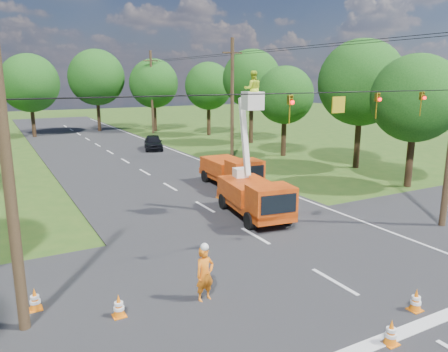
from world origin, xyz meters
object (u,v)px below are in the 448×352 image
tree_right_a (416,99)px  tree_right_d (252,79)px  traffic_cone_2 (251,211)px  traffic_cone_5 (35,299)px  traffic_cone_1 (416,300)px  pole_left (8,171)px  ground_worker (205,274)px  traffic_cone_3 (220,192)px  distant_car (153,142)px  tree_far_b (96,78)px  tree_right_e (208,86)px  tree_far_a (30,83)px  tree_right_b (361,83)px  tree_far_c (154,83)px  second_truck (232,171)px  pole_right_mid (232,98)px  tree_right_c (285,95)px  pole_right_far (152,92)px  traffic_cone_0 (391,333)px  bucket_truck (255,187)px  traffic_cone_4 (119,306)px

tree_right_a → tree_right_d: size_ratio=0.85×
traffic_cone_2 → traffic_cone_5: 11.22m
traffic_cone_1 → tree_right_a: size_ratio=0.09×
pole_left → traffic_cone_5: bearing=68.1°
ground_worker → traffic_cone_3: ground_worker is taller
distant_car → tree_far_b: 18.38m
tree_right_e → tree_far_a: size_ratio=0.91×
tree_right_b → tree_far_c: tree_right_b is taller
second_truck → pole_right_mid: 10.88m
ground_worker → tree_right_b: (19.40, 12.96, 5.55)m
pole_right_mid → tree_far_c: pole_right_mid is taller
pole_right_mid → tree_far_b: (-5.50, 25.00, 1.70)m
traffic_cone_1 → pole_left: 12.03m
tree_right_e → traffic_cone_3: bearing=-115.4°
tree_far_a → traffic_cone_2: bearing=-80.7°
traffic_cone_5 → tree_right_a: 23.77m
ground_worker → tree_right_a: (17.90, 6.96, 4.68)m
traffic_cone_3 → distant_car: bearing=82.1°
tree_right_c → pole_right_far: bearing=102.6°
traffic_cone_1 → tree_right_d: size_ratio=0.07×
pole_right_far → tree_right_d: pole_right_far is taller
traffic_cone_3 → traffic_cone_0: bearing=-100.7°
bucket_truck → traffic_cone_3: bearing=96.4°
traffic_cone_2 → distant_car: bearing=82.5°
traffic_cone_4 → ground_worker: bearing=-6.7°
pole_right_mid → tree_far_a: 26.69m
traffic_cone_4 → tree_right_a: bearing=18.0°
bucket_truck → pole_right_mid: bearing=72.7°
traffic_cone_2 → bucket_truck: bearing=10.0°
traffic_cone_0 → traffic_cone_4: 7.52m
second_truck → tree_right_c: 13.15m
pole_left → tree_far_b: 46.76m
tree_right_d → tree_right_e: (-1.00, 8.00, -0.87)m
pole_right_mid → traffic_cone_1: bearing=-107.3°
tree_far_a → tree_far_b: bearing=14.0°
bucket_truck → second_truck: size_ratio=1.31×
traffic_cone_4 → tree_right_b: size_ratio=0.07×
traffic_cone_1 → traffic_cone_2: size_ratio=1.00×
pole_right_far → tree_right_e: (5.30, -5.00, 0.70)m
ground_worker → traffic_cone_2: bearing=39.6°
second_truck → ground_worker: bearing=-120.7°
pole_right_far → tree_right_a: 34.37m
traffic_cone_5 → tree_right_c: (22.33, 18.07, 4.95)m
bucket_truck → tree_far_c: tree_far_c is taller
traffic_cone_3 → traffic_cone_4: size_ratio=1.00×
traffic_cone_2 → tree_right_d: size_ratio=0.07×
traffic_cone_1 → traffic_cone_5: same height
distant_car → pole_right_mid: 9.88m
traffic_cone_0 → traffic_cone_5: (-7.95, 6.31, 0.00)m
traffic_cone_3 → tree_far_a: size_ratio=0.07×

